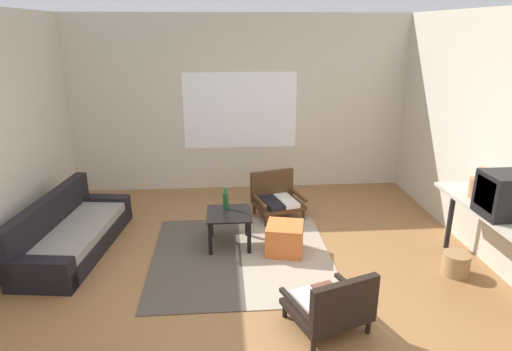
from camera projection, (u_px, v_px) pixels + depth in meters
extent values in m
plane|color=olive|center=(255.00, 290.00, 4.41)|extent=(7.80, 7.80, 0.00)
cube|color=beige|center=(240.00, 104.00, 6.87)|extent=(5.60, 0.12, 2.70)
cube|color=white|center=(240.00, 111.00, 6.84)|extent=(1.75, 0.01, 1.17)
cube|color=#4C4238|center=(197.00, 258.00, 5.01)|extent=(1.01, 2.06, 0.01)
cube|color=gray|center=(285.00, 255.00, 5.08)|extent=(1.01, 2.06, 0.01)
cube|color=black|center=(77.00, 242.00, 5.17)|extent=(0.93, 1.94, 0.20)
cube|color=gray|center=(78.00, 231.00, 5.12)|extent=(0.81, 1.75, 0.10)
cube|color=black|center=(50.00, 220.00, 5.09)|extent=(0.38, 1.87, 0.55)
cube|color=black|center=(104.00, 208.00, 5.94)|extent=(0.72, 0.27, 0.35)
cube|color=black|center=(39.00, 275.00, 4.34)|extent=(0.72, 0.27, 0.35)
cube|color=black|center=(229.00, 214.00, 5.19)|extent=(0.52, 0.54, 0.02)
cube|color=black|center=(211.00, 222.00, 5.46)|extent=(0.04, 0.04, 0.40)
cube|color=black|center=(247.00, 221.00, 5.49)|extent=(0.04, 0.04, 0.40)
cube|color=black|center=(210.00, 239.00, 5.02)|extent=(0.04, 0.04, 0.40)
cube|color=black|center=(249.00, 238.00, 5.05)|extent=(0.04, 0.04, 0.40)
cylinder|color=#472D19|center=(303.00, 216.00, 5.95)|extent=(0.04, 0.04, 0.16)
cylinder|color=#472D19|center=(266.00, 221.00, 5.77)|extent=(0.04, 0.04, 0.16)
cylinder|color=#472D19|center=(289.00, 203.00, 6.35)|extent=(0.04, 0.04, 0.16)
cylinder|color=#472D19|center=(254.00, 208.00, 6.18)|extent=(0.04, 0.04, 0.16)
cube|color=#472D19|center=(278.00, 205.00, 6.03)|extent=(0.74, 0.69, 0.05)
cube|color=silver|center=(286.00, 201.00, 6.03)|extent=(0.33, 0.52, 0.06)
cube|color=black|center=(272.00, 203.00, 5.96)|extent=(0.33, 0.52, 0.06)
cube|color=#472D19|center=(272.00, 184.00, 6.17)|extent=(0.62, 0.23, 0.39)
cube|color=#472D19|center=(298.00, 194.00, 6.09)|extent=(0.19, 0.53, 0.04)
cube|color=#472D19|center=(258.00, 200.00, 5.90)|extent=(0.19, 0.53, 0.04)
cylinder|color=black|center=(285.00, 310.00, 3.98)|extent=(0.04, 0.04, 0.13)
cylinder|color=black|center=(335.00, 296.00, 4.20)|extent=(0.04, 0.04, 0.13)
cylinder|color=black|center=(313.00, 344.00, 3.56)|extent=(0.04, 0.04, 0.13)
cylinder|color=black|center=(368.00, 326.00, 3.77)|extent=(0.04, 0.04, 0.13)
cube|color=black|center=(326.00, 309.00, 3.85)|extent=(0.79, 0.75, 0.05)
cube|color=silver|center=(314.00, 306.00, 3.80)|extent=(0.37, 0.55, 0.06)
cube|color=brown|center=(335.00, 300.00, 3.89)|extent=(0.37, 0.55, 0.06)
cube|color=black|center=(345.00, 304.00, 3.56)|extent=(0.61, 0.28, 0.40)
cube|color=black|center=(297.00, 307.00, 3.70)|extent=(0.24, 0.55, 0.04)
cube|color=black|center=(354.00, 290.00, 3.93)|extent=(0.24, 0.55, 0.04)
cube|color=#D1662D|center=(285.00, 239.00, 5.09)|extent=(0.49, 0.49, 0.35)
cube|color=#B2AD9E|center=(491.00, 209.00, 4.34)|extent=(0.44, 1.52, 0.04)
cylinder|color=black|center=(450.00, 218.00, 5.14)|extent=(0.06, 0.06, 0.77)
cube|color=black|center=(508.00, 195.00, 4.08)|extent=(0.47, 0.38, 0.42)
cube|color=black|center=(485.00, 194.00, 4.05)|extent=(0.01, 0.30, 0.29)
cylinder|color=#A87047|center=(479.00, 188.00, 4.55)|extent=(0.19, 0.19, 0.21)
cylinder|color=#A87047|center=(481.00, 173.00, 4.50)|extent=(0.08, 0.08, 0.12)
cylinder|color=#194723|center=(225.00, 201.00, 5.28)|extent=(0.07, 0.07, 0.20)
cylinder|color=#194723|center=(225.00, 190.00, 5.24)|extent=(0.03, 0.03, 0.06)
cylinder|color=#9E7A4C|center=(456.00, 264.00, 4.66)|extent=(0.28, 0.28, 0.24)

